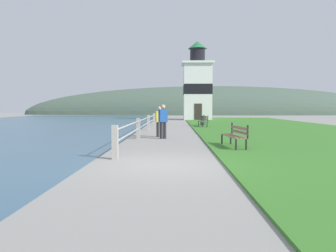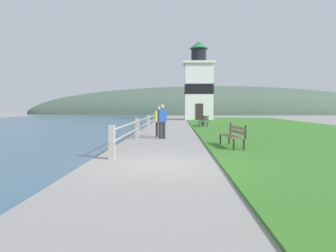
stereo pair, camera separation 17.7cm
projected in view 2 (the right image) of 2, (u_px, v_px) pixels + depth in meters
ground_plane at (160, 165)px, 8.89m from camera, size 160.00×160.00×0.00m
grass_verge at (274, 128)px, 24.10m from camera, size 12.00×46.37×0.06m
seawall_railing at (148, 121)px, 22.50m from camera, size 0.18×25.46×1.03m
park_bench_near at (234, 134)px, 12.50m from camera, size 0.70×2.00×0.94m
park_bench_midway at (204, 120)px, 25.61m from camera, size 0.63×1.87×0.94m
lighthouse at (199, 87)px, 40.38m from camera, size 3.86×3.86×9.65m
person_strolling at (159, 120)px, 17.30m from camera, size 0.44×0.34×1.61m
person_by_railing at (162, 120)px, 16.31m from camera, size 0.47×0.39×1.71m
trash_bin at (204, 121)px, 27.65m from camera, size 0.54×0.54×0.84m
distant_hillside at (213, 115)px, 69.45m from camera, size 80.00×16.00×12.00m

